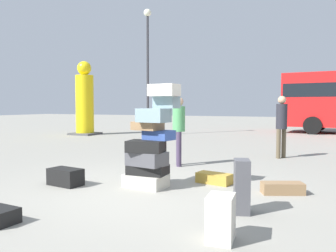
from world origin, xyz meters
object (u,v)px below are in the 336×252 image
suitcase_cream_left_side (221,218)px  person_bearded_onlooker (179,125)px  suitcase_tower (151,146)px  lamp_post (148,53)px  person_tourist_with_camera (282,121)px  suitcase_charcoal_upright_blue (242,186)px  suitcase_black_foreground_far (65,177)px  suitcase_tan_right_side (214,178)px  suitcase_brown_white_trunk (282,188)px  yellow_dummy_statue (85,102)px

suitcase_cream_left_side → person_bearded_onlooker: (-2.18, 4.14, 0.74)m
suitcase_tower → lamp_post: bearing=117.6°
person_tourist_with_camera → lamp_post: size_ratio=0.28×
suitcase_cream_left_side → suitcase_charcoal_upright_blue: size_ratio=0.69×
person_tourist_with_camera → suitcase_black_foreground_far: bearing=0.6°
suitcase_tan_right_side → person_tourist_with_camera: size_ratio=0.38×
suitcase_black_foreground_far → suitcase_brown_white_trunk: bearing=22.9°
person_bearded_onlooker → lamp_post: size_ratio=0.27×
suitcase_brown_white_trunk → suitcase_black_foreground_far: 3.84m
person_bearded_onlooker → person_tourist_with_camera: person_tourist_with_camera is taller
yellow_dummy_statue → suitcase_charcoal_upright_blue: bearing=-43.7°
suitcase_charcoal_upright_blue → lamp_post: 12.93m
lamp_post → person_bearded_onlooker: bearing=-57.7°
suitcase_black_foreground_far → person_bearded_onlooker: (1.13, 2.74, 0.84)m
suitcase_cream_left_side → lamp_post: size_ratio=0.08×
suitcase_brown_white_trunk → suitcase_black_foreground_far: size_ratio=1.07×
suitcase_tower → suitcase_black_foreground_far: bearing=-162.1°
suitcase_brown_white_trunk → lamp_post: bearing=105.2°
suitcase_tower → suitcase_charcoal_upright_blue: suitcase_tower is taller
suitcase_charcoal_upright_blue → yellow_dummy_statue: (-9.82, 9.39, 1.24)m
suitcase_charcoal_upright_blue → person_bearded_onlooker: 3.80m
person_bearded_onlooker → suitcase_brown_white_trunk: bearing=31.1°
suitcase_black_foreground_far → suitcase_cream_left_side: 3.59m
suitcase_brown_white_trunk → suitcase_cream_left_side: 2.41m
suitcase_brown_white_trunk → yellow_dummy_statue: yellow_dummy_statue is taller
suitcase_tower → yellow_dummy_statue: (-8.03, 8.59, 0.86)m
suitcase_cream_left_side → person_bearded_onlooker: size_ratio=0.30×
suitcase_black_foreground_far → person_bearded_onlooker: size_ratio=0.38×
suitcase_charcoal_upright_blue → suitcase_cream_left_side: bearing=-107.3°
suitcase_brown_white_trunk → lamp_post: size_ratio=0.11×
suitcase_cream_left_side → person_tourist_with_camera: size_ratio=0.29×
person_bearded_onlooker → lamp_post: 9.17m
person_bearded_onlooker → lamp_post: (-4.63, 7.33, 2.98)m
person_bearded_onlooker → yellow_dummy_statue: yellow_dummy_statue is taller
lamp_post → suitcase_black_foreground_far: bearing=-70.8°
suitcase_cream_left_side → suitcase_tan_right_side: (-0.85, 2.65, -0.15)m
suitcase_brown_white_trunk → suitcase_cream_left_side: suitcase_cream_left_side is taller
person_tourist_with_camera → yellow_dummy_statue: size_ratio=0.47×
suitcase_brown_white_trunk → suitcase_charcoal_upright_blue: suitcase_charcoal_upright_blue is taller
suitcase_black_foreground_far → suitcase_tan_right_side: bearing=35.2°
suitcase_tan_right_side → person_bearded_onlooker: 2.19m
suitcase_tan_right_side → yellow_dummy_statue: bearing=150.7°
suitcase_tan_right_side → suitcase_tower: bearing=-129.2°
suitcase_tan_right_side → lamp_post: size_ratio=0.11×
suitcase_black_foreground_far → person_tourist_with_camera: 6.06m
lamp_post → person_tourist_with_camera: bearing=-36.7°
suitcase_tan_right_side → yellow_dummy_statue: yellow_dummy_statue is taller
suitcase_cream_left_side → yellow_dummy_statue: (-9.83, 10.47, 1.36)m
suitcase_black_foreground_far → suitcase_cream_left_side: size_ratio=1.26×
yellow_dummy_statue → suitcase_black_foreground_far: bearing=-54.3°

